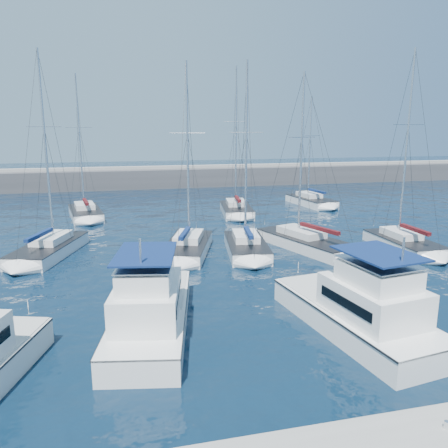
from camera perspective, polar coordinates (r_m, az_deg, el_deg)
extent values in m
plane|color=black|center=(24.86, 10.21, -10.62)|extent=(220.00, 220.00, 0.00)
cube|color=#424244|center=(74.00, -5.96, 5.71)|extent=(160.00, 6.00, 4.00)
cube|color=gray|center=(73.77, -5.99, 7.41)|extent=(160.00, 1.20, 0.50)
cube|color=gray|center=(16.55, 26.90, -23.54)|extent=(40.00, 2.20, 0.60)
cylinder|color=silver|center=(16.32, 27.06, -22.31)|extent=(0.16, 0.16, 0.25)
cube|color=white|center=(22.24, -9.35, -12.34)|extent=(5.16, 10.69, 1.60)
cube|color=#262628|center=(21.94, -9.42, -10.56)|extent=(5.22, 10.70, 0.08)
cube|color=white|center=(20.47, -9.91, -9.73)|extent=(3.65, 5.19, 1.60)
cube|color=black|center=(20.44, -9.92, -9.53)|extent=(3.53, 4.27, 0.45)
cube|color=white|center=(19.85, -10.12, -6.61)|extent=(2.83, 3.69, 0.90)
cube|color=#0D204D|center=(19.55, -10.23, -3.84)|extent=(3.20, 4.21, 0.08)
cube|color=white|center=(22.76, 16.62, -12.12)|extent=(4.95, 10.08, 1.60)
cube|color=#262628|center=(22.47, 16.74, -10.37)|extent=(5.02, 10.09, 0.08)
cube|color=white|center=(21.32, 18.85, -9.32)|extent=(3.67, 4.87, 1.60)
cube|color=black|center=(21.29, 18.87, -9.12)|extent=(3.60, 3.99, 0.45)
cube|color=white|center=(20.76, 19.45, -6.29)|extent=(2.87, 3.45, 0.90)
cube|color=#0D204D|center=(20.47, 19.66, -3.63)|extent=(3.24, 3.94, 0.08)
cube|color=white|center=(36.34, -21.83, -3.37)|extent=(5.38, 8.79, 1.30)
cube|color=#262628|center=(36.19, -21.91, -2.41)|extent=(5.44, 8.81, 0.06)
cube|color=white|center=(36.56, -21.60, -1.72)|extent=(2.96, 4.04, 0.55)
cylinder|color=silver|center=(35.87, -22.30, 9.49)|extent=(0.18, 0.18, 13.83)
cylinder|color=silver|center=(34.91, -22.91, -1.54)|extent=(1.38, 3.97, 0.12)
cube|color=#0D204D|center=(34.79, -23.01, -1.34)|extent=(1.47, 3.65, 0.28)
cube|color=white|center=(34.34, -4.76, -3.39)|extent=(5.26, 8.38, 1.30)
cube|color=#262628|center=(34.17, -4.77, -2.37)|extent=(5.32, 8.39, 0.06)
cube|color=white|center=(34.56, -4.65, -1.65)|extent=(2.91, 3.86, 0.55)
cylinder|color=silver|center=(33.85, -4.78, 9.56)|extent=(0.18, 0.18, 13.03)
cylinder|color=silver|center=(32.83, -5.13, -1.43)|extent=(1.32, 3.76, 0.12)
cube|color=#0D204D|center=(32.70, -5.16, -1.22)|extent=(1.41, 3.46, 0.28)
cube|color=white|center=(34.43, 2.93, -3.32)|extent=(3.97, 7.64, 1.30)
cube|color=#262628|center=(34.26, 2.94, -2.31)|extent=(4.03, 7.65, 0.06)
cube|color=white|center=(34.62, 2.85, -1.60)|extent=(2.35, 3.44, 0.55)
cylinder|color=silver|center=(33.89, 2.91, 9.64)|extent=(0.18, 0.18, 13.09)
cylinder|color=silver|center=(33.00, 3.20, -1.33)|extent=(0.67, 3.62, 0.12)
cube|color=#0D204D|center=(32.86, 3.23, -1.12)|extent=(0.84, 3.30, 0.28)
cube|color=silver|center=(36.35, 10.60, -2.66)|extent=(5.91, 9.66, 1.30)
cube|color=#262628|center=(36.20, 10.64, -1.70)|extent=(5.97, 9.68, 0.06)
cube|color=silver|center=(36.53, 10.05, -1.03)|extent=(3.21, 4.44, 0.55)
cylinder|color=silver|center=(35.85, 10.07, 9.12)|extent=(0.18, 0.18, 12.46)
cylinder|color=silver|center=(35.04, 12.21, -0.78)|extent=(1.61, 4.36, 0.12)
cube|color=#430D10|center=(34.93, 12.34, -0.57)|extent=(1.67, 4.00, 0.28)
cube|color=white|center=(38.18, 22.40, -2.68)|extent=(3.02, 7.39, 1.30)
cube|color=#262628|center=(38.03, 22.47, -1.76)|extent=(3.08, 7.39, 0.06)
cube|color=white|center=(38.32, 22.12, -1.14)|extent=(1.96, 3.23, 0.55)
cylinder|color=silver|center=(37.63, 22.79, 9.75)|extent=(0.18, 0.18, 14.09)
cylinder|color=silver|center=(36.98, 23.57, -0.86)|extent=(0.13, 3.69, 0.12)
cube|color=#430D10|center=(36.87, 23.68, -0.67)|extent=(0.36, 3.32, 0.28)
cube|color=white|center=(50.21, -17.64, 1.15)|extent=(4.26, 8.32, 1.30)
cube|color=#262628|center=(50.10, -17.68, 1.86)|extent=(4.32, 8.33, 0.06)
cube|color=white|center=(50.53, -17.76, 2.31)|extent=(2.49, 3.75, 0.55)
cylinder|color=silver|center=(50.14, -18.34, 10.34)|extent=(0.18, 0.18, 13.74)
cylinder|color=silver|center=(48.78, -17.62, 2.62)|extent=(0.77, 3.94, 0.12)
cube|color=#430D10|center=(48.66, -17.62, 2.78)|extent=(0.93, 3.58, 0.28)
cube|color=silver|center=(49.81, 1.61, 1.65)|extent=(4.18, 8.17, 1.30)
cube|color=#262628|center=(49.70, 1.62, 2.37)|extent=(4.24, 8.18, 0.06)
cube|color=silver|center=(50.12, 1.55, 2.82)|extent=(2.48, 3.67, 0.55)
cylinder|color=silver|center=(49.70, 1.56, 11.52)|extent=(0.18, 0.18, 14.75)
cylinder|color=silver|center=(48.40, 1.78, 3.14)|extent=(0.68, 3.88, 0.12)
cube|color=#430D10|center=(48.28, 1.80, 3.29)|extent=(0.85, 3.53, 0.28)
cube|color=white|center=(56.75, 11.27, 2.76)|extent=(4.01, 8.19, 1.30)
cube|color=#262628|center=(56.65, 11.30, 3.38)|extent=(4.07, 8.20, 0.06)
cube|color=white|center=(57.01, 11.05, 3.78)|extent=(2.39, 3.67, 0.55)
cylinder|color=silver|center=(56.68, 11.15, 10.04)|extent=(0.18, 0.18, 12.03)
cylinder|color=silver|center=(55.54, 11.98, 4.08)|extent=(0.64, 3.92, 0.12)
cube|color=#0D204D|center=(55.43, 12.04, 4.22)|extent=(0.81, 3.56, 0.28)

